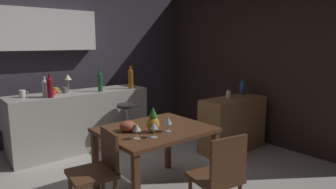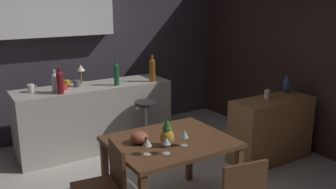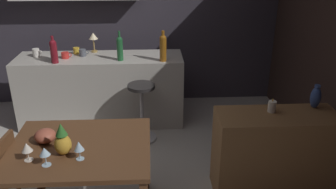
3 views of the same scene
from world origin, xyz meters
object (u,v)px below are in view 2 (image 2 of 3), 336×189
pineapple_centerpiece (167,134)px  vase_ceramic_blue (287,85)px  sideboard_cabinet (271,130)px  fruit_bowl (139,137)px  wine_bottle_green (116,73)px  chair_near_window (105,186)px  wine_glass_right (184,134)px  wine_bottle_amber (152,69)px  wine_glass_left (166,142)px  pillar_candle_tall (267,94)px  cup_red (63,87)px  bar_stool (147,126)px  wine_bottle_ruby (60,82)px  cup_slate (77,83)px  dining_table (170,149)px  wine_bottle_clear (55,82)px  wine_glass_center (147,143)px  cup_mustard (67,83)px  counter_lamp (81,69)px  cup_white (31,88)px

pineapple_centerpiece → vase_ceramic_blue: 2.26m
sideboard_cabinet → fruit_bowl: 2.05m
fruit_bowl → wine_bottle_green: size_ratio=0.47×
chair_near_window → pineapple_centerpiece: size_ratio=3.19×
sideboard_cabinet → pineapple_centerpiece: bearing=-167.1°
wine_glass_right → wine_bottle_amber: (0.70, 1.84, 0.23)m
wine_glass_left → fruit_bowl: size_ratio=0.86×
pillar_candle_tall → cup_red: bearing=145.8°
chair_near_window → bar_stool: bearing=50.1°
wine_bottle_ruby → cup_slate: size_ratio=2.72×
dining_table → fruit_bowl: (-0.29, 0.08, 0.15)m
dining_table → pineapple_centerpiece: bearing=-132.4°
wine_glass_right → wine_bottle_ruby: 1.95m
vase_ceramic_blue → wine_bottle_clear: bearing=153.7°
wine_glass_center → cup_red: bearing=93.8°
cup_mustard → counter_lamp: size_ratio=0.44×
dining_table → cup_red: (-0.48, 1.83, 0.29)m
wine_bottle_green → pillar_candle_tall: size_ratio=2.76×
chair_near_window → fruit_bowl: 0.54m
bar_stool → vase_ceramic_blue: bearing=-29.1°
chair_near_window → cup_mustard: cup_mustard is taller
wine_glass_left → counter_lamp: (0.04, 2.34, 0.24)m
sideboard_cabinet → bar_stool: 1.62m
pineapple_centerpiece → cup_mustard: (-0.28, 2.13, 0.09)m
wine_glass_left → counter_lamp: bearing=89.0°
wine_bottle_ruby → vase_ceramic_blue: size_ratio=1.45×
wine_glass_center → wine_bottle_clear: wine_bottle_clear is taller
sideboard_cabinet → counter_lamp: bearing=136.5°
cup_slate → vase_ceramic_blue: size_ratio=0.53×
sideboard_cabinet → pineapple_centerpiece: size_ratio=4.16×
cup_mustard → cup_red: size_ratio=0.90×
fruit_bowl → pillar_candle_tall: (1.96, 0.29, 0.08)m
wine_bottle_clear → pillar_candle_tall: wine_bottle_clear is taller
bar_stool → cup_white: (-1.33, 0.58, 0.57)m
fruit_bowl → chair_near_window: bearing=-161.6°
bar_stool → wine_bottle_amber: size_ratio=1.93×
vase_ceramic_blue → cup_red: bearing=151.5°
wine_glass_right → cup_white: 2.29m
sideboard_cabinet → pineapple_centerpiece: 1.91m
bar_stool → vase_ceramic_blue: 1.94m
wine_bottle_clear → cup_red: wine_bottle_clear is taller
wine_bottle_amber → cup_red: wine_bottle_amber is taller
sideboard_cabinet → cup_mustard: bearing=140.7°
wine_bottle_amber → pillar_candle_tall: 1.60m
wine_glass_center → wine_bottle_amber: 2.15m
wine_bottle_amber → vase_ceramic_blue: size_ratio=1.65×
wine_bottle_amber → cup_mustard: bearing=161.9°
pineapple_centerpiece → pillar_candle_tall: pineapple_centerpiece is taller
cup_white → pillar_candle_tall: cup_white is taller
wine_glass_right → wine_bottle_green: 1.92m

